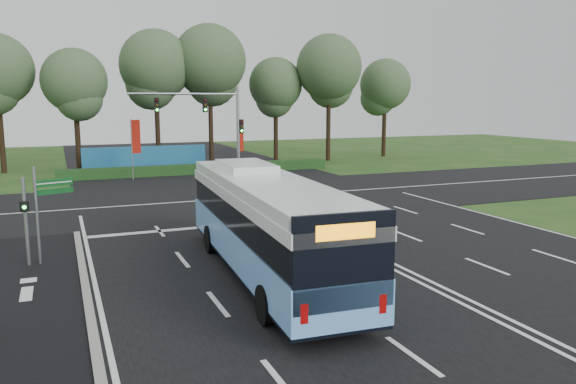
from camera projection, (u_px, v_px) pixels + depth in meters
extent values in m
plane|color=#204617|center=(340.00, 244.00, 23.39)|extent=(120.00, 120.00, 0.00)
cube|color=black|center=(340.00, 243.00, 23.39)|extent=(20.00, 120.00, 0.04)
cube|color=black|center=(249.00, 198.00, 34.35)|extent=(120.00, 14.00, 0.05)
cube|color=gray|center=(87.00, 297.00, 16.86)|extent=(0.25, 18.00, 0.12)
cube|color=#6EB1FF|center=(266.00, 244.00, 18.89)|extent=(3.38, 12.75, 1.16)
cube|color=black|center=(267.00, 259.00, 18.98)|extent=(3.35, 12.69, 0.32)
cube|color=black|center=(266.00, 214.00, 18.72)|extent=(3.26, 12.56, 1.00)
cube|color=white|center=(266.00, 195.00, 18.62)|extent=(3.38, 12.75, 0.37)
cube|color=white|center=(266.00, 184.00, 18.56)|extent=(3.29, 12.24, 0.37)
cube|color=white|center=(246.00, 166.00, 20.97)|extent=(1.87, 3.25, 0.26)
cube|color=black|center=(344.00, 262.00, 12.88)|extent=(2.55, 0.27, 2.31)
cube|color=orange|center=(346.00, 231.00, 12.72)|extent=(1.47, 0.15, 0.37)
cylinder|color=black|center=(210.00, 239.00, 21.93)|extent=(0.36, 1.11, 1.09)
cylinder|color=black|center=(270.00, 234.00, 22.72)|extent=(0.36, 1.11, 1.09)
cylinder|color=black|center=(265.00, 305.00, 14.86)|extent=(0.36, 1.11, 1.09)
cylinder|color=black|center=(350.00, 295.00, 15.65)|extent=(0.36, 1.11, 1.09)
cylinder|color=gray|center=(26.00, 223.00, 19.90)|extent=(0.13, 0.13, 3.25)
cube|color=black|center=(24.00, 207.00, 19.64)|extent=(0.31, 0.26, 0.37)
sphere|color=#19F233|center=(24.00, 207.00, 19.55)|extent=(0.13, 0.13, 0.13)
cylinder|color=gray|center=(37.00, 217.00, 20.07)|extent=(0.11, 0.11, 3.60)
cube|color=#0C4517|center=(54.00, 183.00, 20.32)|extent=(1.29, 0.50, 0.27)
cube|color=#0C4517|center=(55.00, 191.00, 20.37)|extent=(1.29, 0.50, 0.20)
cube|color=white|center=(54.00, 183.00, 20.29)|extent=(1.19, 0.43, 0.04)
cylinder|color=gray|center=(132.00, 150.00, 41.45)|extent=(0.07, 0.07, 4.63)
cube|color=#9F180D|center=(136.00, 137.00, 41.41)|extent=(0.62, 0.07, 2.47)
cylinder|color=gray|center=(238.00, 149.00, 45.29)|extent=(0.06, 0.06, 4.17)
cube|color=#9F180D|center=(241.00, 138.00, 45.34)|extent=(0.54, 0.21, 2.22)
cylinder|color=gray|center=(238.00, 133.00, 42.30)|extent=(0.24, 0.24, 7.00)
cylinder|color=gray|center=(184.00, 94.00, 40.34)|extent=(8.00, 0.16, 0.16)
cube|color=black|center=(205.00, 105.00, 41.03)|extent=(0.32, 0.28, 1.05)
cube|color=black|center=(157.00, 105.00, 39.72)|extent=(0.32, 0.28, 1.05)
cube|color=black|center=(241.00, 126.00, 42.31)|extent=(0.32, 0.28, 1.05)
cube|color=#163413|center=(201.00, 169.00, 45.70)|extent=(22.00, 1.20, 0.80)
cube|color=#1A6092|center=(146.00, 160.00, 46.37)|extent=(10.00, 0.30, 2.20)
cylinder|color=black|center=(0.00, 125.00, 45.86)|extent=(0.44, 0.44, 7.96)
cylinder|color=black|center=(77.00, 129.00, 46.30)|extent=(0.44, 0.44, 7.15)
sphere|color=#3C5A35|center=(74.00, 81.00, 45.66)|extent=(5.27, 5.27, 5.27)
cylinder|color=black|center=(157.00, 119.00, 50.43)|extent=(0.44, 0.44, 8.57)
sphere|color=#3C5A35|center=(155.00, 65.00, 49.67)|extent=(6.32, 6.32, 6.32)
cylinder|color=black|center=(211.00, 116.00, 51.82)|extent=(0.44, 0.44, 9.03)
sphere|color=#3C5A35|center=(209.00, 61.00, 51.02)|extent=(6.65, 6.65, 6.65)
cylinder|color=black|center=(276.00, 125.00, 55.82)|extent=(0.44, 0.44, 7.14)
sphere|color=#3C5A35|center=(276.00, 84.00, 55.18)|extent=(5.26, 5.26, 5.26)
cylinder|color=black|center=(328.00, 117.00, 55.48)|extent=(0.44, 0.44, 8.69)
sphere|color=#3C5A35|center=(329.00, 67.00, 54.71)|extent=(6.40, 6.40, 6.40)
cylinder|color=black|center=(384.00, 122.00, 59.82)|extent=(0.44, 0.44, 7.25)
sphere|color=#3C5A35|center=(385.00, 84.00, 59.18)|extent=(5.34, 5.34, 5.34)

